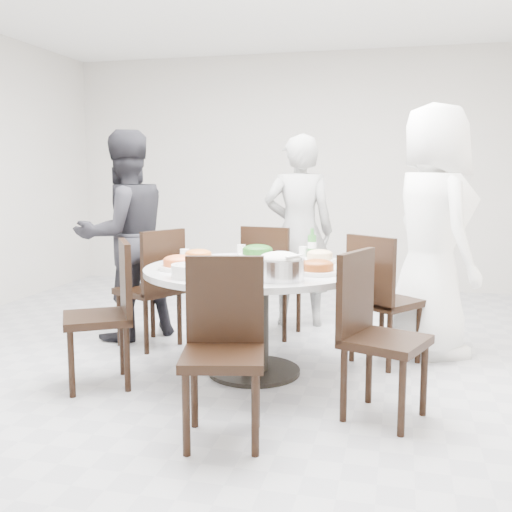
% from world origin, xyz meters
% --- Properties ---
extents(floor, '(6.00, 6.00, 0.01)m').
position_xyz_m(floor, '(0.00, 0.00, 0.00)').
color(floor, '#B4B4B9').
rests_on(floor, ground).
extents(wall_back, '(6.00, 0.01, 2.80)m').
position_xyz_m(wall_back, '(0.00, 3.00, 1.40)').
color(wall_back, beige).
rests_on(wall_back, ground).
extents(dining_table, '(1.50, 1.50, 0.75)m').
position_xyz_m(dining_table, '(0.10, -0.33, 0.38)').
color(dining_table, silver).
rests_on(dining_table, floor).
extents(chair_ne, '(0.59, 0.59, 0.95)m').
position_xyz_m(chair_ne, '(0.98, 0.14, 0.47)').
color(chair_ne, black).
rests_on(chair_ne, floor).
extents(chair_n, '(0.49, 0.49, 0.95)m').
position_xyz_m(chair_n, '(0.02, 0.68, 0.47)').
color(chair_n, black).
rests_on(chair_n, floor).
extents(chair_nw, '(0.57, 0.57, 0.95)m').
position_xyz_m(chair_nw, '(-0.88, 0.13, 0.47)').
color(chair_nw, black).
rests_on(chair_nw, floor).
extents(chair_sw, '(0.58, 0.58, 0.95)m').
position_xyz_m(chair_sw, '(-0.83, -0.80, 0.47)').
color(chair_sw, black).
rests_on(chair_sw, floor).
extents(chair_s, '(0.50, 0.50, 0.95)m').
position_xyz_m(chair_s, '(0.20, -1.40, 0.47)').
color(chair_s, black).
rests_on(chair_s, floor).
extents(chair_se, '(0.54, 0.54, 0.95)m').
position_xyz_m(chair_se, '(1.00, -0.91, 0.47)').
color(chair_se, black).
rests_on(chair_se, floor).
extents(diner_right, '(0.95, 1.10, 1.90)m').
position_xyz_m(diner_right, '(1.30, 0.46, 0.95)').
color(diner_right, white).
rests_on(diner_right, floor).
extents(diner_middle, '(0.69, 0.51, 1.73)m').
position_xyz_m(diner_middle, '(0.17, 1.09, 0.86)').
color(diner_middle, black).
rests_on(diner_middle, floor).
extents(diner_left, '(1.04, 1.07, 1.74)m').
position_xyz_m(diner_left, '(-1.17, 0.31, 0.87)').
color(diner_left, black).
rests_on(diner_left, floor).
extents(dish_greens, '(0.29, 0.29, 0.08)m').
position_xyz_m(dish_greens, '(0.01, 0.13, 0.79)').
color(dish_greens, white).
rests_on(dish_greens, dining_table).
extents(dish_pale, '(0.24, 0.24, 0.06)m').
position_xyz_m(dish_pale, '(0.51, 0.00, 0.78)').
color(dish_pale, white).
rests_on(dish_pale, dining_table).
extents(dish_orange, '(0.25, 0.25, 0.07)m').
position_xyz_m(dish_orange, '(-0.35, -0.20, 0.78)').
color(dish_orange, white).
rests_on(dish_orange, dining_table).
extents(dish_redbrown, '(0.27, 0.27, 0.07)m').
position_xyz_m(dish_redbrown, '(0.56, -0.51, 0.78)').
color(dish_redbrown, white).
rests_on(dish_redbrown, dining_table).
extents(dish_tofu, '(0.28, 0.28, 0.07)m').
position_xyz_m(dish_tofu, '(-0.36, -0.54, 0.79)').
color(dish_tofu, white).
rests_on(dish_tofu, dining_table).
extents(rice_bowl, '(0.30, 0.30, 0.13)m').
position_xyz_m(rice_bowl, '(0.37, -0.76, 0.81)').
color(rice_bowl, silver).
rests_on(rice_bowl, dining_table).
extents(soup_bowl, '(0.26, 0.26, 0.08)m').
position_xyz_m(soup_bowl, '(-0.17, -0.80, 0.79)').
color(soup_bowl, white).
rests_on(soup_bowl, dining_table).
extents(beverage_bottle, '(0.06, 0.06, 0.22)m').
position_xyz_m(beverage_bottle, '(0.42, 0.21, 0.86)').
color(beverage_bottle, '#307830').
rests_on(beverage_bottle, dining_table).
extents(tea_cups, '(0.07, 0.07, 0.08)m').
position_xyz_m(tea_cups, '(0.11, 0.31, 0.79)').
color(tea_cups, white).
rests_on(tea_cups, dining_table).
extents(chopsticks, '(0.24, 0.04, 0.01)m').
position_xyz_m(chopsticks, '(0.09, 0.36, 0.76)').
color(chopsticks, tan).
rests_on(chopsticks, dining_table).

